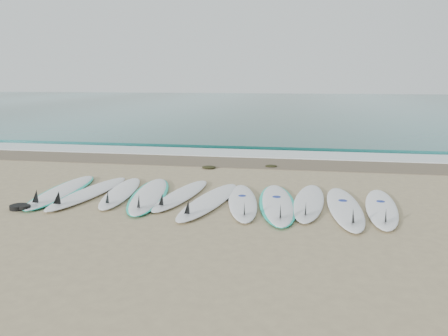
% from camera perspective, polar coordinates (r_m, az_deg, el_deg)
% --- Properties ---
extents(ground, '(120.00, 120.00, 0.00)m').
position_cam_1_polar(ground, '(8.76, -1.70, -4.27)').
color(ground, tan).
extents(ocean, '(120.00, 55.00, 0.03)m').
position_cam_1_polar(ocean, '(40.86, 7.48, 8.27)').
color(ocean, '#1C5B59').
rests_on(ocean, ground).
extents(wet_sand_band, '(120.00, 1.80, 0.01)m').
position_cam_1_polar(wet_sand_band, '(12.69, 1.97, 0.79)').
color(wet_sand_band, brown).
rests_on(wet_sand_band, ground).
extents(foam_band, '(120.00, 1.40, 0.04)m').
position_cam_1_polar(foam_band, '(14.06, 2.75, 1.92)').
color(foam_band, silver).
rests_on(foam_band, ground).
extents(wave_crest, '(120.00, 1.00, 0.10)m').
position_cam_1_polar(wave_crest, '(15.52, 3.44, 2.95)').
color(wave_crest, '#1C5B59').
rests_on(wave_crest, ground).
extents(surfboard_0, '(0.90, 2.95, 0.37)m').
position_cam_1_polar(surfboard_0, '(9.88, -20.47, -2.84)').
color(surfboard_0, silver).
rests_on(surfboard_0, ground).
extents(surfboard_1, '(0.89, 2.91, 0.37)m').
position_cam_1_polar(surfboard_1, '(9.52, -17.39, -3.10)').
color(surfboard_1, silver).
rests_on(surfboard_1, ground).
extents(surfboard_2, '(0.90, 2.66, 0.33)m').
position_cam_1_polar(surfboard_2, '(9.39, -13.41, -3.13)').
color(surfboard_2, white).
rests_on(surfboard_2, ground).
extents(surfboard_3, '(1.16, 2.98, 0.37)m').
position_cam_1_polar(surfboard_3, '(9.08, -9.79, -3.50)').
color(surfboard_3, silver).
rests_on(surfboard_3, ground).
extents(surfboard_4, '(0.89, 2.66, 0.33)m').
position_cam_1_polar(surfboard_4, '(8.99, -5.71, -3.52)').
color(surfboard_4, white).
rests_on(surfboard_4, ground).
extents(surfboard_5, '(1.07, 2.92, 0.37)m').
position_cam_1_polar(surfboard_5, '(8.50, -2.07, -4.33)').
color(surfboard_5, white).
rests_on(surfboard_5, ground).
extents(surfboard_6, '(0.97, 2.70, 0.34)m').
position_cam_1_polar(surfboard_6, '(8.46, 2.45, -4.44)').
color(surfboard_6, white).
rests_on(surfboard_6, ground).
extents(surfboard_7, '(0.97, 2.92, 0.36)m').
position_cam_1_polar(surfboard_7, '(8.43, 6.98, -4.61)').
color(surfboard_7, white).
rests_on(surfboard_7, ground).
extents(surfboard_8, '(0.78, 2.77, 0.35)m').
position_cam_1_polar(surfboard_8, '(8.59, 11.01, -4.38)').
color(surfboard_8, white).
rests_on(surfboard_8, ground).
extents(surfboard_9, '(0.68, 2.88, 0.37)m').
position_cam_1_polar(surfboard_9, '(8.37, 15.53, -5.01)').
color(surfboard_9, white).
rests_on(surfboard_9, ground).
extents(surfboard_10, '(0.85, 2.75, 0.35)m').
position_cam_1_polar(surfboard_10, '(8.57, 19.89, -4.93)').
color(surfboard_10, white).
rests_on(surfboard_10, ground).
extents(seaweed_near, '(0.38, 0.30, 0.07)m').
position_cam_1_polar(seaweed_near, '(11.80, -1.98, 0.10)').
color(seaweed_near, black).
rests_on(seaweed_near, ground).
extents(seaweed_far, '(0.33, 0.26, 0.06)m').
position_cam_1_polar(seaweed_far, '(12.05, 6.18, 0.26)').
color(seaweed_far, black).
rests_on(seaweed_far, ground).
extents(leash_coil, '(0.46, 0.36, 0.11)m').
position_cam_1_polar(leash_coil, '(9.00, -25.09, -4.64)').
color(leash_coil, black).
rests_on(leash_coil, ground).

